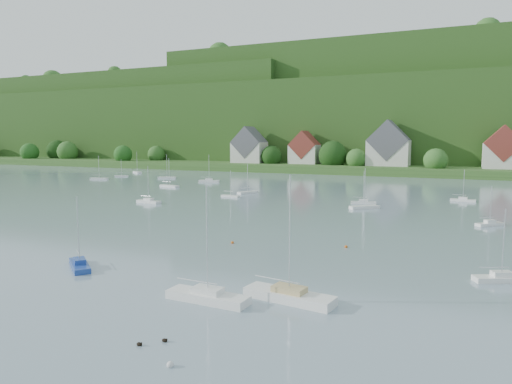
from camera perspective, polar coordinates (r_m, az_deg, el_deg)
far_shore_strip at (r=206.49m, az=14.77°, el=2.89°), size 600.00×60.00×3.00m
forested_ridge at (r=274.16m, az=17.28°, el=8.13°), size 620.00×181.22×69.89m
village_building_0 at (r=209.69m, az=-0.82°, el=5.35°), size 14.00×10.40×16.00m
village_building_1 at (r=202.48m, az=5.89°, el=5.06°), size 12.00×9.36×14.00m
village_building_2 at (r=193.54m, az=15.75°, el=5.23°), size 16.00×11.44×18.00m
village_building_3 at (r=190.03m, az=27.71°, el=4.46°), size 13.00×10.40×15.50m
near_sailboat_1 at (r=54.32m, az=-20.56°, el=-8.18°), size 5.45×4.88×7.74m
near_sailboat_2 at (r=41.22m, az=4.03°, el=-12.33°), size 8.26×3.41×10.82m
near_sailboat_3 at (r=52.11m, az=27.57°, el=-9.16°), size 5.41×3.58×7.13m
near_sailboat_4 at (r=41.22m, az=-5.86°, el=-12.39°), size 7.46×2.41×9.96m
mooring_buoy_1 at (r=30.99m, az=-10.34°, el=-20.09°), size 0.45×0.45×0.45m
mooring_buoy_2 at (r=61.31m, az=10.83°, el=-6.63°), size 0.41×0.41×0.41m
mooring_buoy_3 at (r=62.64m, az=-2.87°, el=-6.24°), size 0.41×0.41×0.41m
mooring_buoy_4 at (r=40.01m, az=6.41°, el=-13.74°), size 0.43×0.43×0.43m
duck_pair at (r=34.16m, az=-12.44°, el=-17.33°), size 1.64×1.47×0.31m
far_sailboat_cluster at (r=125.08m, az=6.59°, el=0.31°), size 186.51×74.46×8.71m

